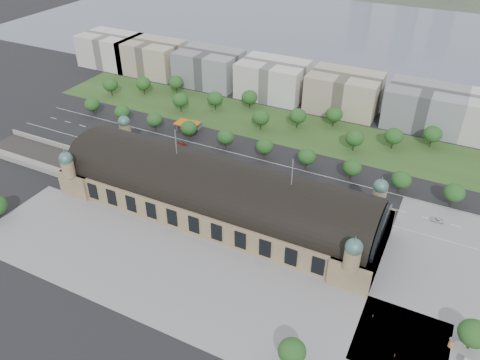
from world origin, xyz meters
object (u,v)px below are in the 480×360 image
at_px(parked_car_4, 176,164).
at_px(pedestrian_1, 395,356).
at_px(parked_car_6, 176,169).
at_px(bus_west, 240,178).
at_px(traffic_car_6, 437,220).
at_px(bus_mid, 232,171).
at_px(parked_car_0, 135,157).
at_px(petrol_station, 192,124).
at_px(parked_car_2, 141,159).
at_px(traffic_car_3, 182,144).
at_px(parked_car_1, 149,162).
at_px(parked_car_3, 132,155).
at_px(traffic_car_0, 95,131).
at_px(traffic_car_1, 122,133).
at_px(traffic_car_2, 165,152).
at_px(traffic_car_5, 317,188).
at_px(parked_car_5, 181,170).
at_px(advertising_column, 451,343).
at_px(pedestrian_2, 373,316).
at_px(bus_east, 296,193).

xyz_separation_m(parked_car_4, pedestrian_1, (128.23, -67.45, 0.22)).
height_order(parked_car_6, bus_west, bus_west).
distance_m(traffic_car_6, bus_mid, 100.34).
bearing_deg(parked_car_6, parked_car_0, -122.08).
bearing_deg(petrol_station, parked_car_2, -96.11).
bearing_deg(traffic_car_3, parked_car_6, -160.23).
bearing_deg(parked_car_1, parked_car_3, -129.98).
xyz_separation_m(parked_car_3, pedestrian_1, (154.58, -64.31, 0.09)).
bearing_deg(parked_car_6, bus_west, 70.64).
bearing_deg(parked_car_3, parked_car_6, 48.40).
relative_size(parked_car_0, parked_car_2, 0.82).
bearing_deg(parked_car_2, pedestrian_1, 29.41).
bearing_deg(pedestrian_1, parked_car_3, 83.13).
bearing_deg(traffic_car_0, parked_car_0, 65.13).
bearing_deg(parked_car_1, traffic_car_1, -156.12).
xyz_separation_m(traffic_car_2, traffic_car_5, (87.44, 3.77, 0.09)).
relative_size(parked_car_5, advertising_column, 1.59).
bearing_deg(traffic_car_2, bus_mid, 80.42).
distance_m(traffic_car_2, pedestrian_2, 145.31).
height_order(parked_car_5, pedestrian_1, pedestrian_1).
height_order(parked_car_0, pedestrian_2, pedestrian_2).
xyz_separation_m(traffic_car_5, pedestrian_1, (53.58, -79.92, 0.14)).
bearing_deg(traffic_car_0, parked_car_6, 71.92).
bearing_deg(traffic_car_1, parked_car_2, -117.31).
height_order(parked_car_2, advertising_column, advertising_column).
bearing_deg(parked_car_6, parked_car_3, -122.25).
xyz_separation_m(traffic_car_1, bus_east, (115.94, -13.55, 1.07)).
bearing_deg(parked_car_0, bus_east, 70.35).
height_order(parked_car_2, bus_west, bus_west).
relative_size(traffic_car_5, traffic_car_6, 0.79).
height_order(traffic_car_0, parked_car_2, parked_car_2).
distance_m(parked_car_4, pedestrian_2, 130.03).
height_order(traffic_car_0, pedestrian_1, pedestrian_1).
height_order(traffic_car_6, parked_car_6, traffic_car_6).
relative_size(bus_west, pedestrian_2, 7.10).
height_order(petrol_station, traffic_car_3, petrol_station).
xyz_separation_m(petrol_station, bus_mid, (45.50, -33.87, -1.12)).
xyz_separation_m(traffic_car_5, bus_east, (-7.42, -10.01, 0.96)).
bearing_deg(parked_car_5, parked_car_0, -113.09).
relative_size(traffic_car_3, bus_east, 0.43).
height_order(parked_car_6, advertising_column, advertising_column).
bearing_deg(bus_mid, traffic_car_3, 72.99).
bearing_deg(parked_car_3, bus_mid, 59.57).
xyz_separation_m(petrol_station, pedestrian_2, (132.78, -94.58, -2.17)).
height_order(parked_car_1, pedestrian_2, pedestrian_2).
height_order(traffic_car_0, parked_car_6, traffic_car_0).
bearing_deg(parked_car_1, bus_west, 61.63).
bearing_deg(parked_car_3, pedestrian_2, 30.58).
bearing_deg(parked_car_6, parked_car_5, 61.02).
xyz_separation_m(traffic_car_2, parked_car_3, (-13.55, -11.85, 0.14)).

